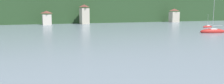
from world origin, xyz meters
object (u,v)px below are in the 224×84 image
Objects in this scene: shore_building_westcentral at (47,18)px; shore_building_eastcentral at (174,16)px; sailboat_far_1 at (212,31)px; shore_building_central at (84,15)px; sailboat_far_3 at (207,27)px.

shore_building_westcentral is 65.13m from shore_building_eastcentral.
sailboat_far_1 is at bearing -57.09° from shore_building_westcentral.
sailboat_far_1 is at bearing -71.45° from shore_building_central.
shore_building_westcentral is at bearing -179.90° from shore_building_eastcentral.
shore_building_westcentral is 63.33m from sailboat_far_1.
sailboat_far_1 is 2.10× the size of sailboat_far_3.
sailboat_far_3 is at bearing -112.98° from shore_building_eastcentral.
shore_building_central is at bearing 179.19° from shore_building_eastcentral.
shore_building_eastcentral is (65.12, 0.12, 0.62)m from shore_building_westcentral.
sailboat_far_1 is (18.10, -53.94, -3.82)m from shore_building_central.
shore_building_westcentral is 16.36m from shore_building_central.
shore_building_central is at bearing -51.33° from sailboat_far_3.
shore_building_eastcentral is 1.47× the size of sailboat_far_3.
shore_building_central reaches higher than shore_building_eastcentral.
shore_building_central is at bearing -57.61° from sailboat_far_1.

